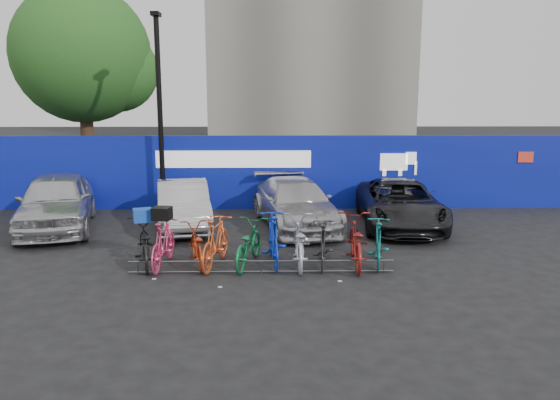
{
  "coord_description": "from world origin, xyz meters",
  "views": [
    {
      "loc": [
        0.21,
        -11.61,
        3.77
      ],
      "look_at": [
        0.44,
        2.0,
        1.07
      ],
      "focal_mm": 35.0,
      "sensor_mm": 36.0,
      "label": 1
    }
  ],
  "objects_px": {
    "bike_3": "(216,242)",
    "car_2": "(295,203)",
    "bike_rack": "(261,266)",
    "bike_2": "(196,245)",
    "bike_0": "(144,244)",
    "bike_4": "(248,244)",
    "bike_8": "(355,241)",
    "bike_9": "(378,242)",
    "bike_7": "(323,244)",
    "lamppost": "(160,109)",
    "bike_5": "(273,239)",
    "bike_6": "(298,242)",
    "bike_1": "(163,243)",
    "car_0": "(56,202)",
    "car_1": "(183,205)",
    "tree": "(89,58)",
    "car_3": "(400,204)"
  },
  "relations": [
    {
      "from": "bike_4",
      "to": "bike_6",
      "type": "height_order",
      "value": "bike_6"
    },
    {
      "from": "lamppost",
      "to": "bike_1",
      "type": "xyz_separation_m",
      "value": [
        1.05,
        -5.49,
        -2.74
      ]
    },
    {
      "from": "car_2",
      "to": "car_3",
      "type": "distance_m",
      "value": 2.98
    },
    {
      "from": "bike_0",
      "to": "bike_9",
      "type": "bearing_deg",
      "value": 164.77
    },
    {
      "from": "lamppost",
      "to": "bike_3",
      "type": "relative_size",
      "value": 3.3
    },
    {
      "from": "car_3",
      "to": "tree",
      "type": "bearing_deg",
      "value": 152.6
    },
    {
      "from": "bike_6",
      "to": "bike_9",
      "type": "height_order",
      "value": "bike_6"
    },
    {
      "from": "bike_1",
      "to": "bike_5",
      "type": "height_order",
      "value": "bike_5"
    },
    {
      "from": "bike_0",
      "to": "bike_4",
      "type": "relative_size",
      "value": 1.01
    },
    {
      "from": "car_1",
      "to": "bike_1",
      "type": "bearing_deg",
      "value": -99.26
    },
    {
      "from": "lamppost",
      "to": "bike_3",
      "type": "bearing_deg",
      "value": -68.18
    },
    {
      "from": "car_0",
      "to": "bike_3",
      "type": "height_order",
      "value": "car_0"
    },
    {
      "from": "car_3",
      "to": "bike_6",
      "type": "xyz_separation_m",
      "value": [
        -3.08,
        -3.57,
        -0.12
      ]
    },
    {
      "from": "bike_3",
      "to": "car_2",
      "type": "bearing_deg",
      "value": -105.75
    },
    {
      "from": "tree",
      "to": "bike_6",
      "type": "xyz_separation_m",
      "value": [
        7.58,
        -10.08,
        -4.54
      ]
    },
    {
      "from": "bike_1",
      "to": "bike_9",
      "type": "distance_m",
      "value": 4.72
    },
    {
      "from": "bike_rack",
      "to": "bike_4",
      "type": "height_order",
      "value": "bike_4"
    },
    {
      "from": "car_0",
      "to": "bike_0",
      "type": "relative_size",
      "value": 2.43
    },
    {
      "from": "lamppost",
      "to": "bike_7",
      "type": "relative_size",
      "value": 3.67
    },
    {
      "from": "bike_9",
      "to": "car_0",
      "type": "bearing_deg",
      "value": -11.92
    },
    {
      "from": "bike_rack",
      "to": "bike_0",
      "type": "distance_m",
      "value": 2.68
    },
    {
      "from": "car_2",
      "to": "bike_3",
      "type": "height_order",
      "value": "car_2"
    },
    {
      "from": "bike_0",
      "to": "bike_8",
      "type": "xyz_separation_m",
      "value": [
        4.65,
        -0.06,
        0.05
      ]
    },
    {
      "from": "bike_5",
      "to": "bike_9",
      "type": "height_order",
      "value": "bike_5"
    },
    {
      "from": "car_1",
      "to": "bike_1",
      "type": "xyz_separation_m",
      "value": [
        0.12,
        -3.57,
        -0.12
      ]
    },
    {
      "from": "bike_2",
      "to": "bike_8",
      "type": "xyz_separation_m",
      "value": [
        3.51,
        -0.1,
        0.09
      ]
    },
    {
      "from": "bike_3",
      "to": "bike_6",
      "type": "relative_size",
      "value": 0.91
    },
    {
      "from": "bike_4",
      "to": "bike_7",
      "type": "relative_size",
      "value": 1.13
    },
    {
      "from": "bike_0",
      "to": "bike_9",
      "type": "xyz_separation_m",
      "value": [
        5.16,
        -0.04,
        0.02
      ]
    },
    {
      "from": "bike_2",
      "to": "bike_1",
      "type": "bearing_deg",
      "value": -2.69
    },
    {
      "from": "car_1",
      "to": "car_3",
      "type": "bearing_deg",
      "value": -10.57
    },
    {
      "from": "lamppost",
      "to": "bike_rack",
      "type": "xyz_separation_m",
      "value": [
        3.2,
        -6.0,
        -3.11
      ]
    },
    {
      "from": "bike_8",
      "to": "car_1",
      "type": "bearing_deg",
      "value": -35.38
    },
    {
      "from": "bike_6",
      "to": "bike_8",
      "type": "distance_m",
      "value": 1.26
    },
    {
      "from": "bike_3",
      "to": "bike_2",
      "type": "bearing_deg",
      "value": -5.16
    },
    {
      "from": "bike_2",
      "to": "bike_rack",
      "type": "bearing_deg",
      "value": 141.71
    },
    {
      "from": "car_1",
      "to": "bike_5",
      "type": "xyz_separation_m",
      "value": [
        2.53,
        -3.43,
        -0.07
      ]
    },
    {
      "from": "bike_8",
      "to": "bike_9",
      "type": "distance_m",
      "value": 0.51
    },
    {
      "from": "bike_7",
      "to": "bike_3",
      "type": "bearing_deg",
      "value": 6.75
    },
    {
      "from": "bike_rack",
      "to": "bike_5",
      "type": "xyz_separation_m",
      "value": [
        0.26,
        0.64,
        0.42
      ]
    },
    {
      "from": "tree",
      "to": "bike_9",
      "type": "height_order",
      "value": "tree"
    },
    {
      "from": "bike_4",
      "to": "lamppost",
      "type": "bearing_deg",
      "value": -48.7
    },
    {
      "from": "car_2",
      "to": "bike_7",
      "type": "distance_m",
      "value": 3.69
    },
    {
      "from": "tree",
      "to": "bike_8",
      "type": "bearing_deg",
      "value": -48.84
    },
    {
      "from": "car_3",
      "to": "bike_3",
      "type": "bearing_deg",
      "value": -139.35
    },
    {
      "from": "car_1",
      "to": "bike_6",
      "type": "distance_m",
      "value": 4.66
    },
    {
      "from": "car_2",
      "to": "bike_3",
      "type": "bearing_deg",
      "value": -129.4
    },
    {
      "from": "car_0",
      "to": "bike_8",
      "type": "bearing_deg",
      "value": -37.67
    },
    {
      "from": "bike_rack",
      "to": "bike_2",
      "type": "distance_m",
      "value": 1.61
    },
    {
      "from": "car_1",
      "to": "bike_9",
      "type": "distance_m",
      "value": 5.98
    }
  ]
}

